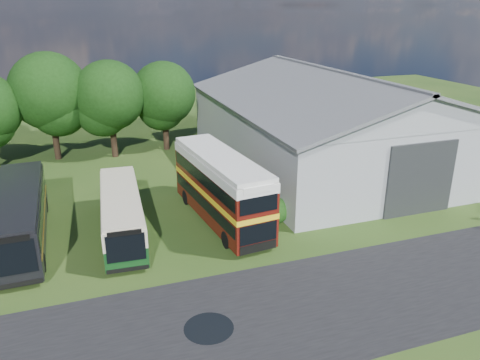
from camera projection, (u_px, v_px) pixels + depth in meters
name	position (u px, v px, depth m)	size (l,w,h in m)	color
ground	(221.00, 286.00, 23.54)	(120.00, 120.00, 0.00)	#203D13
asphalt_road	(302.00, 308.00, 21.82)	(60.00, 8.00, 0.02)	black
puddle	(209.00, 328.00, 20.42)	(2.20, 2.20, 0.01)	black
storage_shed	(330.00, 116.00, 40.85)	(18.80, 24.80, 8.15)	gray
tree_mid	(49.00, 91.00, 40.80)	(6.80, 6.80, 9.60)	black
tree_right_a	(109.00, 96.00, 41.64)	(6.26, 6.26, 8.83)	black
tree_right_b	(164.00, 94.00, 43.99)	(5.98, 5.98, 8.45)	black
shrub_front	(276.00, 221.00, 30.58)	(1.70, 1.70, 1.70)	#194714
shrub_mid	(264.00, 209.00, 32.34)	(1.60, 1.60, 1.60)	#194714
shrub_back	(254.00, 199.00, 34.11)	(1.80, 1.80, 1.80)	#194714
bus_green_single	(122.00, 213.00, 28.31)	(2.88, 10.06, 2.74)	black
bus_maroon_double	(221.00, 189.00, 29.90)	(3.74, 10.67, 4.49)	black
bus_dark_single	(19.00, 216.00, 27.38)	(2.88, 11.56, 3.17)	black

